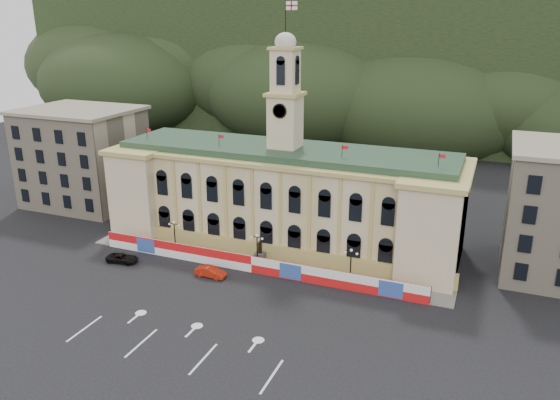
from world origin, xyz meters
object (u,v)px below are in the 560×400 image
at_px(statue, 260,257).
at_px(red_sedan, 211,272).
at_px(black_suv, 122,258).
at_px(lamp_center, 257,247).

height_order(statue, red_sedan, statue).
xyz_separation_m(statue, red_sedan, (-4.78, -6.47, -0.44)).
bearing_deg(red_sedan, black_suv, 94.24).
distance_m(lamp_center, black_suv, 20.46).
xyz_separation_m(statue, black_suv, (-19.35, -7.20, -0.53)).
height_order(statue, black_suv, statue).
distance_m(statue, red_sedan, 8.05).
bearing_deg(black_suv, lamp_center, -80.35).
distance_m(statue, black_suv, 20.66).
bearing_deg(black_suv, red_sedan, -95.24).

